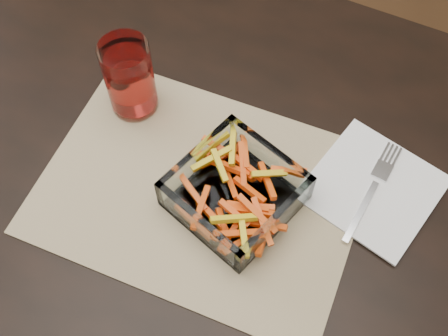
# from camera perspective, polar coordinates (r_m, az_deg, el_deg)

# --- Properties ---
(dining_table) EXTENTS (1.60, 0.90, 0.75)m
(dining_table) POSITION_cam_1_polar(r_m,az_deg,el_deg) (0.93, -9.70, -1.36)
(dining_table) COLOR black
(dining_table) RESTS_ON ground
(placemat) EXTENTS (0.47, 0.36, 0.00)m
(placemat) POSITION_cam_1_polar(r_m,az_deg,el_deg) (0.81, -2.41, -2.21)
(placemat) COLOR tan
(placemat) RESTS_ON dining_table
(glass_bowl) EXTENTS (0.19, 0.19, 0.06)m
(glass_bowl) POSITION_cam_1_polar(r_m,az_deg,el_deg) (0.78, 1.14, -2.56)
(glass_bowl) COLOR white
(glass_bowl) RESTS_ON placemat
(tumbler) EXTENTS (0.07, 0.07, 0.13)m
(tumbler) POSITION_cam_1_polar(r_m,az_deg,el_deg) (0.85, -9.54, 8.83)
(tumbler) COLOR white
(tumbler) RESTS_ON placemat
(napkin) EXTENTS (0.20, 0.20, 0.00)m
(napkin) POSITION_cam_1_polar(r_m,az_deg,el_deg) (0.84, 14.92, -1.93)
(napkin) COLOR white
(napkin) RESTS_ON placemat
(fork) EXTENTS (0.03, 0.18, 0.00)m
(fork) POSITION_cam_1_polar(r_m,az_deg,el_deg) (0.83, 14.91, -1.95)
(fork) COLOR silver
(fork) RESTS_ON napkin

